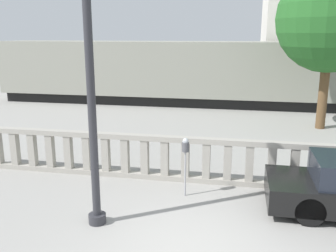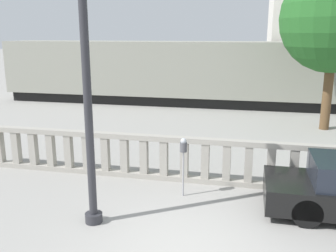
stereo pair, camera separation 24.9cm
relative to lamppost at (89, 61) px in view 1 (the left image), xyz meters
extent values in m
plane|color=gray|center=(2.02, -0.70, -3.37)|extent=(160.00, 160.00, 0.00)
cube|color=#9E998E|center=(2.02, 2.63, -3.30)|extent=(13.92, 0.24, 0.14)
cube|color=#9E998E|center=(2.02, 2.63, -2.21)|extent=(13.92, 0.24, 0.14)
cube|color=#9E998E|center=(-3.54, 2.63, -2.75)|extent=(0.20, 0.20, 0.95)
cube|color=#9E998E|center=(-2.98, 2.63, -2.75)|extent=(0.20, 0.20, 0.95)
cube|color=#9E998E|center=(-2.43, 2.63, -2.75)|extent=(0.20, 0.20, 0.95)
cube|color=#9E998E|center=(-1.87, 2.63, -2.75)|extent=(0.20, 0.20, 0.95)
cube|color=#9E998E|center=(-1.31, 2.63, -2.75)|extent=(0.20, 0.20, 0.95)
cube|color=#9E998E|center=(-0.76, 2.63, -2.75)|extent=(0.20, 0.20, 0.95)
cube|color=#9E998E|center=(-0.20, 2.63, -2.75)|extent=(0.20, 0.20, 0.95)
cube|color=#9E998E|center=(0.35, 2.63, -2.75)|extent=(0.20, 0.20, 0.95)
cube|color=#9E998E|center=(0.91, 2.63, -2.75)|extent=(0.20, 0.20, 0.95)
cube|color=#9E998E|center=(1.47, 2.63, -2.75)|extent=(0.20, 0.20, 0.95)
cube|color=#9E998E|center=(2.02, 2.63, -2.75)|extent=(0.20, 0.20, 0.95)
cube|color=#9E998E|center=(2.58, 2.63, -2.75)|extent=(0.20, 0.20, 0.95)
cube|color=#9E998E|center=(3.14, 2.63, -2.75)|extent=(0.20, 0.20, 0.95)
cube|color=#9E998E|center=(3.69, 2.63, -2.75)|extent=(0.20, 0.20, 0.95)
cube|color=#9E998E|center=(4.25, 2.63, -2.75)|extent=(0.20, 0.20, 0.95)
cube|color=#9E998E|center=(4.81, 2.63, -2.75)|extent=(0.20, 0.20, 0.95)
cylinder|color=#2D2D33|center=(0.00, 0.00, -3.27)|extent=(0.36, 0.36, 0.20)
cylinder|color=#2D2D33|center=(0.00, 0.00, -0.53)|extent=(0.17, 0.17, 5.27)
cylinder|color=#99999E|center=(1.60, 1.70, -2.80)|extent=(0.04, 0.04, 1.13)
cylinder|color=#4C4C51|center=(1.60, 1.70, -2.12)|extent=(0.17, 0.17, 0.23)
sphere|color=#B2B7BC|center=(1.60, 1.70, -1.97)|extent=(0.15, 0.15, 0.15)
cylinder|color=black|center=(4.34, 0.75, -3.05)|extent=(0.62, 0.18, 0.62)
cylinder|color=black|center=(4.34, 2.23, -3.05)|extent=(0.62, 0.18, 0.62)
cube|color=black|center=(-0.97, 13.80, -3.09)|extent=(19.16, 2.24, 0.55)
cube|color=gray|center=(-0.97, 13.80, -1.37)|extent=(19.55, 2.80, 2.89)
cube|color=gray|center=(7.34, 13.80, 0.38)|extent=(2.93, 2.52, 0.60)
cylinder|color=brown|center=(6.16, 9.43, -1.94)|extent=(0.38, 0.38, 2.84)
sphere|color=#235B23|center=(6.16, 9.43, 1.06)|extent=(4.22, 4.22, 4.22)
camera|label=1|loc=(2.83, -6.72, 0.50)|focal=40.00mm
camera|label=2|loc=(3.07, -6.67, 0.50)|focal=40.00mm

